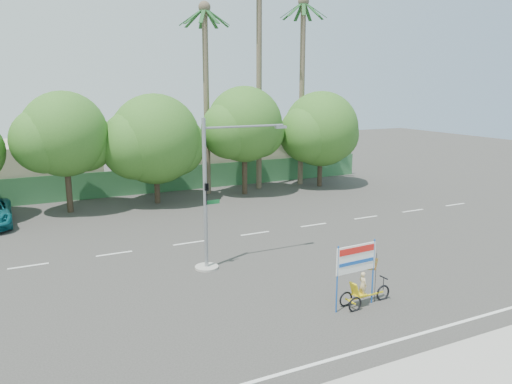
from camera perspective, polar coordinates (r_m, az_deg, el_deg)
name	(u,v)px	position (r m, az deg, el deg)	size (l,w,h in m)	color
ground	(296,289)	(21.42, 4.63, -11.03)	(120.00, 120.00, 0.00)	#33302D
sidewalk_near	(430,381)	(16.16, 19.25, -19.73)	(50.00, 2.40, 0.12)	gray
fence	(158,180)	(40.36, -11.17, 1.33)	(38.00, 0.08, 2.00)	#336B3D
building_left	(16,169)	(43.32, -25.71, 2.43)	(12.00, 8.00, 4.00)	#BAAE94
building_right	(228,157)	(47.02, -3.22, 4.05)	(14.00, 8.00, 3.60)	#BAAE94
tree_left	(64,137)	(35.15, -21.10, 5.86)	(6.66, 5.60, 8.07)	#473828
tree_center	(154,142)	(36.24, -11.54, 5.65)	(7.62, 6.40, 7.85)	#473828
tree_right	(244,127)	(38.54, -1.39, 7.42)	(6.90, 5.80, 8.36)	#473828
tree_far_right	(320,131)	(42.00, 7.36, 6.90)	(7.38, 6.20, 7.94)	#473828
palm_tall	(259,58)	(40.70, 0.35, 15.04)	(3.73, 3.79, 17.45)	#70604C
palm_mid	(302,73)	(42.60, 5.30, 13.43)	(3.73, 3.79, 15.45)	#70604C
palm_short	(206,79)	(38.84, -5.75, 12.75)	(3.73, 3.79, 14.45)	#70604C
traffic_signal	(212,207)	(22.98, -5.08, -1.74)	(4.72, 1.10, 7.00)	gray
trike_billboard	(360,280)	(19.87, 11.85, -9.82)	(2.71, 0.64, 2.66)	black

